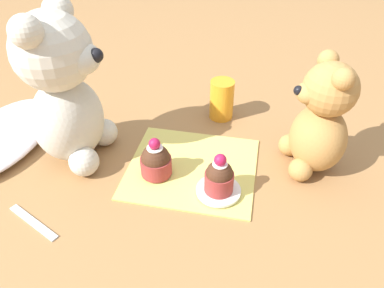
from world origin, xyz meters
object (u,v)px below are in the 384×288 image
saucer_plate (218,190)px  teddy_bear_cream (62,91)px  teddy_bear_tan (320,121)px  teaspoon (33,222)px  cupcake_near_tan_bear (219,177)px  juice_glass (222,100)px  cupcake_near_cream_bear (156,161)px

saucer_plate → teddy_bear_cream: bearing=79.7°
teddy_bear_tan → teaspoon: teddy_bear_tan is taller
teddy_bear_cream → cupcake_near_tan_bear: bearing=-99.6°
teddy_bear_tan → saucer_plate: (-0.11, 0.15, -0.09)m
teddy_bear_cream → saucer_plate: 0.31m
saucer_plate → juice_glass: 0.24m
teddy_bear_tan → cupcake_near_tan_bear: teddy_bear_tan is taller
cupcake_near_cream_bear → teddy_bear_tan: bearing=-72.8°
saucer_plate → cupcake_near_tan_bear: size_ratio=1.01×
teddy_bear_cream → juice_glass: size_ratio=3.32×
teddy_bear_cream → cupcake_near_cream_bear: teddy_bear_cream is taller
teddy_bear_tan → juice_glass: (0.12, 0.18, -0.05)m
cupcake_near_tan_bear → teaspoon: bearing=113.5°
saucer_plate → cupcake_near_tan_bear: 0.03m
cupcake_near_cream_bear → juice_glass: bearing=-22.3°
cupcake_near_cream_bear → cupcake_near_tan_bear: bearing=-102.4°
cupcake_near_cream_bear → teaspoon: cupcake_near_cream_bear is taller
cupcake_near_cream_bear → cupcake_near_tan_bear: cupcake_near_tan_bear is taller
teddy_bear_tan → cupcake_near_tan_bear: bearing=-70.1°
teaspoon → teddy_bear_tan: bearing=52.9°
teddy_bear_tan → juice_glass: size_ratio=2.47×
cupcake_near_cream_bear → juice_glass: (0.21, -0.08, 0.01)m
teddy_bear_tan → teaspoon: 0.49m
teddy_bear_cream → teddy_bear_tan: (0.06, -0.43, -0.04)m
cupcake_near_tan_bear → juice_glass: bearing=7.0°
teddy_bear_tan → cupcake_near_cream_bear: bearing=-88.1°
cupcake_near_cream_bear → teaspoon: bearing=132.2°
cupcake_near_cream_bear → cupcake_near_tan_bear: size_ratio=1.00×
teddy_bear_cream → saucer_plate: bearing=-99.6°
cupcake_near_cream_bear → teddy_bear_cream: bearing=81.1°
saucer_plate → juice_glass: (0.23, 0.03, 0.03)m
teddy_bear_cream → teddy_bear_tan: size_ratio=1.34×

